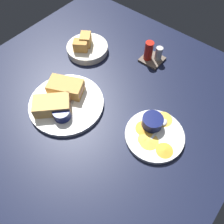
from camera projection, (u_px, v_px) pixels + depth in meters
ground_plane at (99, 99)px, 92.33cm from camera, size 110.00×110.00×3.00cm
plate_sandwich_main at (67, 104)px, 88.18cm from camera, size 28.33×28.33×1.60cm
sandwich_half_near at (66, 87)px, 88.49cm from camera, size 15.00×12.42×4.80cm
sandwich_half_far at (52, 105)px, 83.86cm from camera, size 14.54×14.59×4.80cm
ramekin_dark_sauce at (62, 114)px, 82.34cm from camera, size 6.15×6.15×3.70cm
spoon_by_dark_ramekin at (70, 105)px, 86.28cm from camera, size 3.99×9.90×0.80cm
plate_chips_companion at (154, 136)px, 80.61cm from camera, size 20.66×20.66×1.60cm
ramekin_light_gravy at (152, 121)px, 80.35cm from camera, size 7.33×7.33×3.99cm
spoon_by_gravy_ramekin at (162, 125)px, 81.63cm from camera, size 2.30×9.89×0.80cm
plantain_chip_scatter at (154, 134)px, 79.68cm from camera, size 18.56×18.69×0.60cm
bread_basket_rear at (87, 47)px, 103.53cm from camera, size 18.38×18.38×8.01cm
condiment_caddy at (152, 54)px, 99.43cm from camera, size 9.00×9.00×9.50cm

